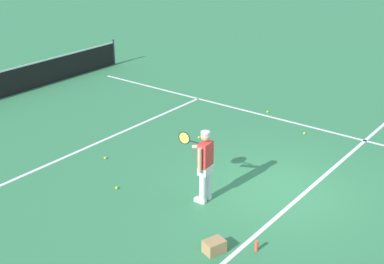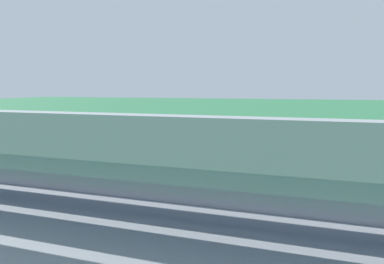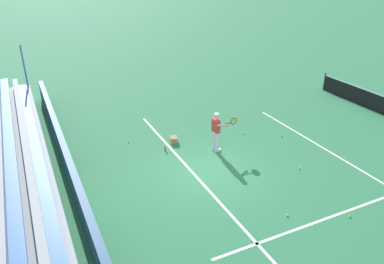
% 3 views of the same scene
% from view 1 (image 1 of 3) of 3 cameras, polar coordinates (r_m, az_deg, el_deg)
% --- Properties ---
extents(ground_plane, '(160.00, 160.00, 0.00)m').
position_cam_1_polar(ground_plane, '(12.87, 9.36, -6.26)').
color(ground_plane, '#337A4C').
extents(court_baseline_white, '(12.00, 0.10, 0.01)m').
position_cam_1_polar(court_baseline_white, '(12.68, 11.35, -6.89)').
color(court_baseline_white, white).
rests_on(court_baseline_white, ground).
extents(court_sideline_white, '(0.10, 12.00, 0.01)m').
position_cam_1_polar(court_sideline_white, '(17.94, 4.50, 2.61)').
color(court_sideline_white, white).
rests_on(court_sideline_white, ground).
extents(court_service_line_white, '(8.22, 0.10, 0.01)m').
position_cam_1_polar(court_service_line_white, '(15.87, -8.28, -0.36)').
color(court_service_line_white, white).
rests_on(court_service_line_white, ground).
extents(tennis_player, '(0.59, 1.02, 1.71)m').
position_cam_1_polar(tennis_player, '(11.92, 1.33, -3.57)').
color(tennis_player, silver).
rests_on(tennis_player, ground).
extents(ball_box_cardboard, '(0.48, 0.41, 0.26)m').
position_cam_1_polar(ball_box_cardboard, '(10.60, 2.39, -12.09)').
color(ball_box_cardboard, '#A87F51').
rests_on(ball_box_cardboard, ground).
extents(tennis_ball_far_right, '(0.07, 0.07, 0.07)m').
position_cam_1_polar(tennis_ball_far_right, '(17.61, 8.07, 2.15)').
color(tennis_ball_far_right, '#CCE533').
rests_on(tennis_ball_far_right, ground).
extents(tennis_ball_far_left, '(0.07, 0.07, 0.07)m').
position_cam_1_polar(tennis_ball_far_left, '(14.43, -9.24, -2.74)').
color(tennis_ball_far_left, '#CCE533').
rests_on(tennis_ball_far_left, ground).
extents(tennis_ball_on_baseline, '(0.07, 0.07, 0.07)m').
position_cam_1_polar(tennis_ball_on_baseline, '(12.91, -8.06, -5.92)').
color(tennis_ball_on_baseline, '#CCE533').
rests_on(tennis_ball_on_baseline, ground).
extents(tennis_ball_midcourt, '(0.07, 0.07, 0.07)m').
position_cam_1_polar(tennis_ball_midcourt, '(15.49, 0.74, -0.58)').
color(tennis_ball_midcourt, '#CCE533').
rests_on(tennis_ball_midcourt, ground).
extents(tennis_ball_near_player, '(0.07, 0.07, 0.07)m').
position_cam_1_polar(tennis_ball_near_player, '(16.11, 11.90, -0.14)').
color(tennis_ball_near_player, '#CCE533').
rests_on(tennis_ball_near_player, ground).
extents(water_bottle, '(0.07, 0.07, 0.22)m').
position_cam_1_polar(water_bottle, '(10.71, 6.90, -11.97)').
color(water_bottle, '#EA4C33').
rests_on(water_bottle, ground).
extents(tennis_net, '(11.09, 0.09, 1.07)m').
position_cam_1_polar(tennis_net, '(19.83, -19.72, 4.80)').
color(tennis_net, '#33383D').
rests_on(tennis_net, ground).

